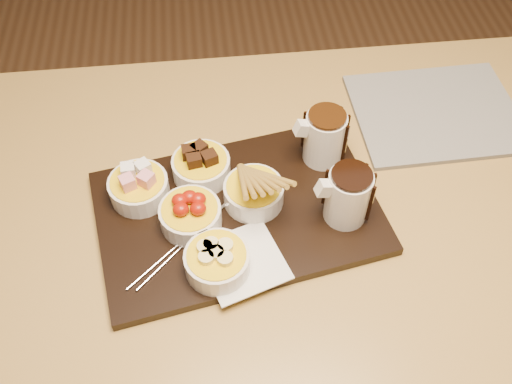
{
  "coord_description": "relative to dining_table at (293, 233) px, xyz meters",
  "views": [
    {
      "loc": [
        -0.13,
        -0.58,
        1.53
      ],
      "look_at": [
        -0.07,
        -0.02,
        0.81
      ],
      "focal_mm": 40.0,
      "sensor_mm": 36.0,
      "label": 1
    }
  ],
  "objects": [
    {
      "name": "ground",
      "position": [
        0.0,
        0.0,
        -0.65
      ],
      "size": [
        5.0,
        5.0,
        0.0
      ],
      "primitive_type": "plane",
      "color": "#56361D",
      "rests_on": "ground"
    },
    {
      "name": "dining_table",
      "position": [
        0.0,
        0.0,
        0.0
      ],
      "size": [
        1.2,
        0.8,
        0.75
      ],
      "color": "#A8843E",
      "rests_on": "ground"
    },
    {
      "name": "serving_board",
      "position": [
        -0.1,
        -0.02,
        0.11
      ],
      "size": [
        0.51,
        0.38,
        0.02
      ],
      "primitive_type": "cube",
      "rotation": [
        0.0,
        0.0,
        0.18
      ],
      "color": "black",
      "rests_on": "dining_table"
    },
    {
      "name": "napkin",
      "position": [
        -0.1,
        -0.12,
        0.12
      ],
      "size": [
        0.15,
        0.15,
        0.0
      ],
      "primitive_type": "cube",
      "rotation": [
        0.0,
        0.0,
        0.32
      ],
      "color": "white",
      "rests_on": "serving_board"
    },
    {
      "name": "bowl_marshmallows",
      "position": [
        -0.26,
        0.03,
        0.14
      ],
      "size": [
        0.1,
        0.1,
        0.04
      ],
      "primitive_type": "cylinder",
      "color": "silver",
      "rests_on": "serving_board"
    },
    {
      "name": "bowl_cake",
      "position": [
        -0.16,
        0.06,
        0.14
      ],
      "size": [
        0.1,
        0.1,
        0.04
      ],
      "primitive_type": "cylinder",
      "color": "silver",
      "rests_on": "serving_board"
    },
    {
      "name": "bowl_strawberries",
      "position": [
        -0.18,
        -0.04,
        0.14
      ],
      "size": [
        0.1,
        0.1,
        0.04
      ],
      "primitive_type": "cylinder",
      "color": "silver",
      "rests_on": "serving_board"
    },
    {
      "name": "bowl_biscotti",
      "position": [
        -0.07,
        -0.0,
        0.14
      ],
      "size": [
        0.1,
        0.1,
        0.04
      ],
      "primitive_type": "cylinder",
      "color": "silver",
      "rests_on": "serving_board"
    },
    {
      "name": "bowl_bananas",
      "position": [
        -0.14,
        -0.13,
        0.14
      ],
      "size": [
        0.1,
        0.1,
        0.04
      ],
      "primitive_type": "cylinder",
      "color": "silver",
      "rests_on": "serving_board"
    },
    {
      "name": "pitcher_dark_chocolate",
      "position": [
        0.07,
        -0.05,
        0.17
      ],
      "size": [
        0.08,
        0.08,
        0.1
      ],
      "primitive_type": "cylinder",
      "rotation": [
        0.0,
        0.0,
        0.18
      ],
      "color": "silver",
      "rests_on": "serving_board"
    },
    {
      "name": "pitcher_milk_chocolate",
      "position": [
        0.06,
        0.08,
        0.17
      ],
      "size": [
        0.08,
        0.08,
        0.1
      ],
      "primitive_type": "cylinder",
      "rotation": [
        0.0,
        0.0,
        0.18
      ],
      "color": "silver",
      "rests_on": "serving_board"
    },
    {
      "name": "fondue_skewers",
      "position": [
        -0.18,
        -0.06,
        0.12
      ],
      "size": [
        0.2,
        0.21,
        0.01
      ],
      "primitive_type": null,
      "rotation": [
        0.0,
        0.0,
        -0.83
      ],
      "color": "silver",
      "rests_on": "serving_board"
    },
    {
      "name": "newspaper",
      "position": [
        0.3,
        0.18,
        0.1
      ],
      "size": [
        0.32,
        0.26,
        0.01
      ],
      "primitive_type": "cube",
      "rotation": [
        0.0,
        0.0,
        0.02
      ],
      "color": "beige",
      "rests_on": "dining_table"
    }
  ]
}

